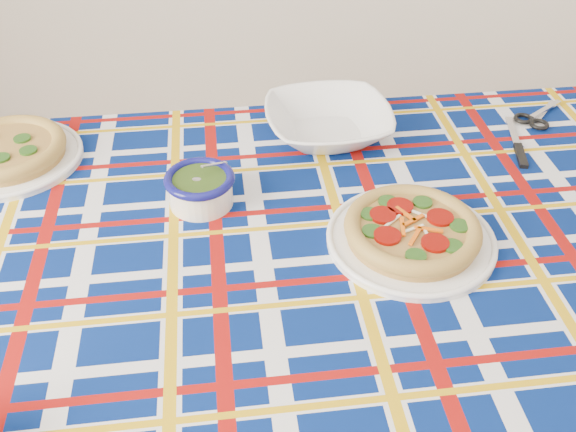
# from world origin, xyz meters

# --- Properties ---
(dining_table) EXTENTS (1.61, 1.18, 0.69)m
(dining_table) POSITION_xyz_m (-0.17, 0.51, 0.62)
(dining_table) COLOR brown
(dining_table) RESTS_ON floor
(tablecloth) EXTENTS (1.65, 1.22, 0.10)m
(tablecloth) POSITION_xyz_m (-0.17, 0.51, 0.64)
(tablecloth) COLOR #051A5B
(tablecloth) RESTS_ON dining_table
(main_focaccia_plate) EXTENTS (0.37, 0.37, 0.05)m
(main_focaccia_plate) POSITION_xyz_m (0.00, 0.52, 0.72)
(main_focaccia_plate) COLOR #AC7E3D
(main_focaccia_plate) RESTS_ON tablecloth
(pesto_bowl) EXTENTS (0.15, 0.15, 0.07)m
(pesto_bowl) POSITION_xyz_m (-0.36, 0.60, 0.73)
(pesto_bowl) COLOR #20370F
(pesto_bowl) RESTS_ON tablecloth
(serving_bowl) EXTENTS (0.30, 0.30, 0.06)m
(serving_bowl) POSITION_xyz_m (-0.14, 0.85, 0.72)
(serving_bowl) COLOR white
(serving_bowl) RESTS_ON tablecloth
(second_focaccia_plate) EXTENTS (0.34, 0.34, 0.05)m
(second_focaccia_plate) POSITION_xyz_m (-0.75, 0.71, 0.72)
(second_focaccia_plate) COLOR #AC7E3D
(second_focaccia_plate) RESTS_ON tablecloth
(table_knife) EXTENTS (0.03, 0.20, 0.01)m
(table_knife) POSITION_xyz_m (0.24, 0.88, 0.70)
(table_knife) COLOR silver
(table_knife) RESTS_ON tablecloth
(kitchen_scissors) EXTENTS (0.17, 0.18, 0.01)m
(kitchen_scissors) POSITION_xyz_m (0.32, 0.97, 0.70)
(kitchen_scissors) COLOR silver
(kitchen_scissors) RESTS_ON tablecloth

